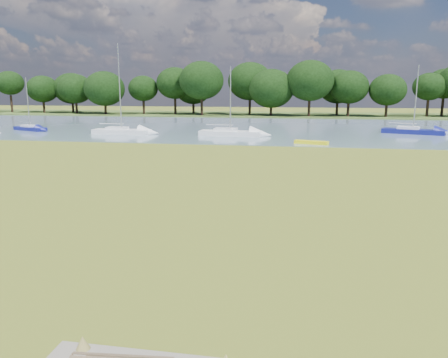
% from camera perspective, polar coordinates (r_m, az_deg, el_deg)
% --- Properties ---
extents(ground, '(220.00, 220.00, 0.00)m').
position_cam_1_polar(ground, '(21.24, 1.78, -3.33)').
color(ground, olive).
extents(river, '(220.00, 40.00, 0.10)m').
position_cam_1_polar(river, '(62.62, 7.33, 6.62)').
color(river, slate).
rests_on(river, ground).
extents(far_bank, '(220.00, 20.00, 0.40)m').
position_cam_1_polar(far_bank, '(92.52, 8.24, 8.24)').
color(far_bank, '#4C6626').
rests_on(far_bank, ground).
extents(kayak, '(3.46, 1.76, 0.34)m').
position_cam_1_polar(kayak, '(44.64, 11.33, 4.71)').
color(kayak, '#FDEF14').
rests_on(kayak, river).
extents(tree_line, '(158.43, 8.27, 10.01)m').
position_cam_1_polar(tree_line, '(88.47, 13.79, 11.73)').
color(tree_line, black).
rests_on(tree_line, far_bank).
extents(sailboat_0, '(7.41, 2.54, 7.97)m').
position_cam_1_polar(sailboat_0, '(51.65, 0.74, 6.25)').
color(sailboat_0, white).
rests_on(sailboat_0, river).
extents(sailboat_1, '(7.09, 2.09, 10.64)m').
position_cam_1_polar(sailboat_1, '(55.09, -13.31, 6.31)').
color(sailboat_1, white).
rests_on(sailboat_1, river).
extents(sailboat_2, '(5.42, 3.41, 6.83)m').
position_cam_1_polar(sailboat_2, '(63.44, -24.04, 6.20)').
color(sailboat_2, navy).
rests_on(sailboat_2, river).
extents(sailboat_3, '(7.39, 4.35, 8.21)m').
position_cam_1_polar(sailboat_3, '(58.46, 23.39, 5.94)').
color(sailboat_3, navy).
rests_on(sailboat_3, river).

